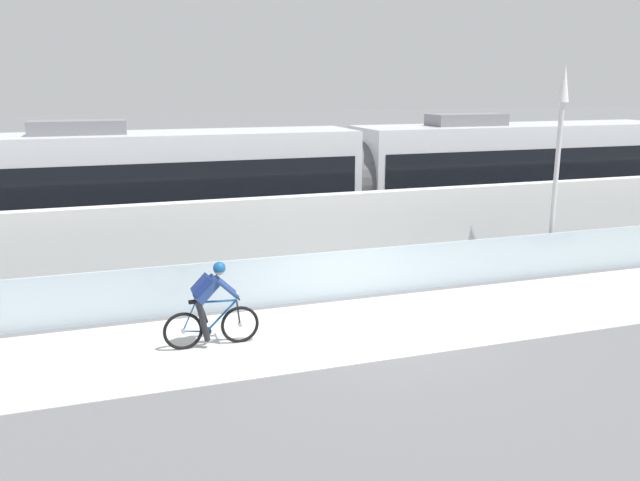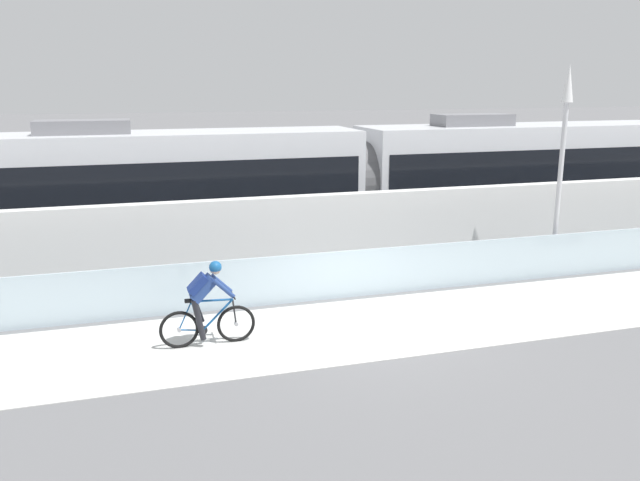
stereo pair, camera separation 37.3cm
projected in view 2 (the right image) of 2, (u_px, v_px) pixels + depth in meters
ground_plane at (371, 326)px, 12.85m from camera, size 200.00×200.00×0.00m
bike_path_deck at (371, 326)px, 12.85m from camera, size 32.00×3.20×0.01m
glass_parapet at (341, 275)px, 14.44m from camera, size 32.00×0.05×1.10m
concrete_barrier_wall at (319, 236)px, 16.00m from camera, size 32.00×0.36×2.08m
tram_rail_near at (294, 252)px, 18.55m from camera, size 32.00×0.08×0.01m
tram_rail_far at (283, 240)px, 19.89m from camera, size 32.00×0.08×0.01m
tram at (358, 180)px, 19.39m from camera, size 22.56×2.54×3.81m
cyclist_on_bike at (207, 304)px, 11.75m from camera, size 1.77×0.58×1.61m
lamp_post_antenna at (563, 144)px, 15.69m from camera, size 0.28×0.28×5.20m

